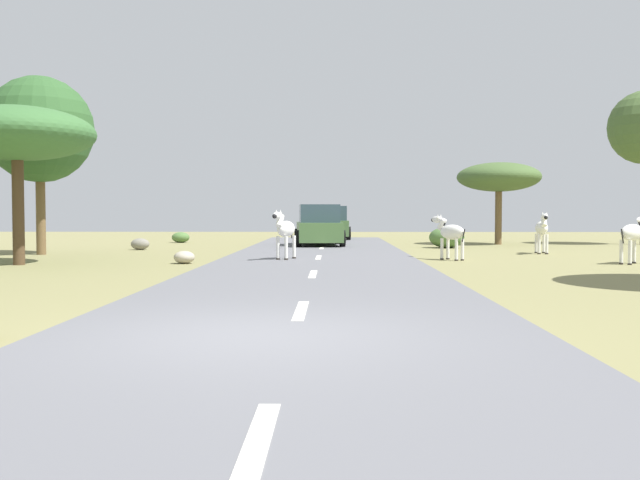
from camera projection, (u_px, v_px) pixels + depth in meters
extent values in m
plane|color=olive|center=(257.00, 339.00, 8.22)|extent=(90.00, 90.00, 0.00)
cube|color=slate|center=(293.00, 337.00, 8.21)|extent=(6.00, 64.00, 0.05)
cube|color=silver|center=(255.00, 450.00, 4.21)|extent=(0.16, 2.00, 0.01)
cube|color=silver|center=(301.00, 310.00, 10.21)|extent=(0.16, 2.00, 0.01)
cube|color=silver|center=(313.00, 274.00, 16.20)|extent=(0.16, 2.00, 0.01)
cube|color=silver|center=(319.00, 257.00, 22.20)|extent=(0.16, 2.00, 0.01)
cube|color=silver|center=(322.00, 248.00, 28.19)|extent=(0.16, 2.00, 0.01)
cube|color=silver|center=(324.00, 242.00, 34.18)|extent=(0.16, 2.00, 0.01)
ellipsoid|color=silver|center=(286.00, 229.00, 21.43)|extent=(0.70, 1.11, 0.49)
cylinder|color=silver|center=(278.00, 248.00, 21.17)|extent=(0.13, 0.13, 0.70)
cylinder|color=#28231E|center=(278.00, 259.00, 21.19)|extent=(0.15, 0.15, 0.05)
cylinder|color=silver|center=(286.00, 248.00, 21.09)|extent=(0.13, 0.13, 0.70)
cylinder|color=#28231E|center=(286.00, 259.00, 21.10)|extent=(0.15, 0.15, 0.05)
cylinder|color=silver|center=(286.00, 247.00, 21.81)|extent=(0.13, 0.13, 0.70)
cylinder|color=#28231E|center=(286.00, 258.00, 21.82)|extent=(0.15, 0.15, 0.05)
cylinder|color=silver|center=(294.00, 247.00, 21.73)|extent=(0.13, 0.13, 0.70)
cylinder|color=#28231E|center=(294.00, 258.00, 21.74)|extent=(0.15, 0.15, 0.05)
cylinder|color=silver|center=(280.00, 221.00, 20.95)|extent=(0.29, 0.41, 0.41)
cube|color=black|center=(280.00, 218.00, 20.95)|extent=(0.14, 0.34, 0.29)
ellipsoid|color=silver|center=(277.00, 216.00, 20.72)|extent=(0.31, 0.48, 0.22)
ellipsoid|color=black|center=(275.00, 216.00, 20.55)|extent=(0.17, 0.19, 0.13)
cone|color=silver|center=(276.00, 212.00, 20.84)|extent=(0.11, 0.11, 0.13)
cone|color=silver|center=(280.00, 212.00, 20.80)|extent=(0.11, 0.11, 0.13)
cylinder|color=black|center=(292.00, 232.00, 21.92)|extent=(0.08, 0.15, 0.42)
ellipsoid|color=silver|center=(452.00, 232.00, 21.69)|extent=(0.86, 1.02, 0.46)
cylinder|color=silver|center=(448.00, 249.00, 22.04)|extent=(0.13, 0.13, 0.66)
cylinder|color=#28231E|center=(448.00, 259.00, 22.06)|extent=(0.15, 0.15, 0.04)
cylinder|color=silver|center=(442.00, 249.00, 21.91)|extent=(0.13, 0.13, 0.66)
cylinder|color=#28231E|center=(442.00, 259.00, 21.92)|extent=(0.15, 0.15, 0.04)
cylinder|color=silver|center=(462.00, 250.00, 21.51)|extent=(0.13, 0.13, 0.66)
cylinder|color=#28231E|center=(462.00, 260.00, 21.52)|extent=(0.15, 0.15, 0.04)
cylinder|color=silver|center=(456.00, 250.00, 21.38)|extent=(0.13, 0.13, 0.66)
cylinder|color=#28231E|center=(456.00, 260.00, 21.39)|extent=(0.15, 0.15, 0.04)
cylinder|color=silver|center=(442.00, 224.00, 22.07)|extent=(0.34, 0.39, 0.39)
cube|color=black|center=(442.00, 222.00, 22.07)|extent=(0.21, 0.29, 0.27)
ellipsoid|color=silver|center=(437.00, 219.00, 22.26)|extent=(0.38, 0.45, 0.21)
ellipsoid|color=black|center=(433.00, 220.00, 22.40)|extent=(0.18, 0.19, 0.13)
cone|color=silver|center=(441.00, 216.00, 22.20)|extent=(0.11, 0.11, 0.12)
cone|color=silver|center=(438.00, 216.00, 22.13)|extent=(0.11, 0.11, 0.12)
cylinder|color=black|center=(463.00, 235.00, 21.29)|extent=(0.11, 0.13, 0.39)
ellipsoid|color=silver|center=(542.00, 228.00, 25.09)|extent=(0.54, 1.07, 0.48)
cylinder|color=silver|center=(539.00, 244.00, 24.80)|extent=(0.12, 0.12, 0.70)
cylinder|color=#28231E|center=(539.00, 254.00, 24.81)|extent=(0.13, 0.13, 0.05)
cylinder|color=silver|center=(547.00, 244.00, 24.76)|extent=(0.12, 0.12, 0.70)
cylinder|color=#28231E|center=(547.00, 254.00, 24.77)|extent=(0.13, 0.13, 0.05)
cylinder|color=silver|center=(536.00, 243.00, 25.46)|extent=(0.12, 0.12, 0.70)
cylinder|color=#28231E|center=(536.00, 252.00, 25.47)|extent=(0.13, 0.13, 0.05)
cylinder|color=silver|center=(544.00, 243.00, 25.42)|extent=(0.12, 0.12, 0.70)
cylinder|color=#28231E|center=(544.00, 253.00, 25.43)|extent=(0.13, 0.13, 0.05)
cylinder|color=silver|center=(544.00, 221.00, 24.59)|extent=(0.23, 0.39, 0.41)
cube|color=black|center=(544.00, 219.00, 24.59)|extent=(0.08, 0.34, 0.28)
ellipsoid|color=silver|center=(545.00, 217.00, 24.35)|extent=(0.24, 0.47, 0.22)
ellipsoid|color=black|center=(546.00, 217.00, 24.17)|extent=(0.15, 0.17, 0.13)
cone|color=silver|center=(543.00, 214.00, 24.47)|extent=(0.09, 0.09, 0.13)
cone|color=silver|center=(547.00, 214.00, 24.45)|extent=(0.09, 0.09, 0.13)
cylinder|color=black|center=(539.00, 230.00, 25.60)|extent=(0.06, 0.15, 0.41)
ellipsoid|color=silver|center=(632.00, 233.00, 20.01)|extent=(1.05, 0.93, 0.48)
cylinder|color=silver|center=(634.00, 251.00, 20.33)|extent=(0.14, 0.14, 0.69)
cylinder|color=#28231E|center=(634.00, 263.00, 20.34)|extent=(0.16, 0.16, 0.05)
cylinder|color=silver|center=(630.00, 253.00, 19.73)|extent=(0.14, 0.14, 0.69)
cylinder|color=#28231E|center=(630.00, 264.00, 19.75)|extent=(0.16, 0.16, 0.05)
cylinder|color=silver|center=(621.00, 252.00, 19.94)|extent=(0.14, 0.14, 0.69)
cylinder|color=#28231E|center=(621.00, 264.00, 19.95)|extent=(0.16, 0.16, 0.05)
cylinder|color=black|center=(622.00, 236.00, 19.72)|extent=(0.14, 0.12, 0.41)
cube|color=#476B38|center=(331.00, 228.00, 37.87)|extent=(1.87, 4.23, 0.80)
cube|color=#334751|center=(331.00, 213.00, 37.64)|extent=(1.68, 2.23, 0.76)
cube|color=black|center=(330.00, 232.00, 40.04)|extent=(1.71, 0.19, 0.24)
cylinder|color=black|center=(347.00, 232.00, 39.23)|extent=(0.23, 0.68, 0.68)
cylinder|color=black|center=(314.00, 232.00, 39.23)|extent=(0.23, 0.68, 0.68)
cylinder|color=black|center=(348.00, 233.00, 36.53)|extent=(0.23, 0.68, 0.68)
cylinder|color=black|center=(313.00, 233.00, 36.53)|extent=(0.23, 0.68, 0.68)
cube|color=#476B38|center=(319.00, 232.00, 30.52)|extent=(2.11, 4.32, 0.80)
cube|color=#334751|center=(319.00, 213.00, 30.29)|extent=(1.80, 2.32, 0.76)
cube|color=black|center=(316.00, 236.00, 32.68)|extent=(1.72, 0.29, 0.24)
cylinder|color=black|center=(337.00, 236.00, 31.92)|extent=(0.27, 0.69, 0.68)
cylinder|color=black|center=(297.00, 236.00, 31.82)|extent=(0.27, 0.69, 0.68)
cylinder|color=black|center=(342.00, 238.00, 29.23)|extent=(0.27, 0.69, 0.68)
cylinder|color=black|center=(299.00, 238.00, 29.13)|extent=(0.27, 0.69, 0.68)
cylinder|color=#4C3823|center=(18.00, 213.00, 19.69)|extent=(0.32, 0.32, 2.89)
ellipsoid|color=#386633|center=(17.00, 133.00, 19.61)|extent=(4.23, 4.23, 1.48)
cylinder|color=brown|center=(498.00, 218.00, 32.32)|extent=(0.30, 0.30, 2.40)
ellipsoid|color=#425B2D|center=(499.00, 177.00, 32.25)|extent=(3.77, 3.77, 1.32)
cylinder|color=brown|center=(41.00, 213.00, 24.49)|extent=(0.32, 0.32, 2.85)
sphere|color=#2D5628|center=(39.00, 129.00, 24.37)|extent=(3.63, 3.63, 3.63)
ellipsoid|color=#4C7038|center=(447.00, 237.00, 29.16)|extent=(1.44, 1.30, 0.86)
ellipsoid|color=#4C7038|center=(181.00, 237.00, 34.22)|extent=(0.85, 0.76, 0.51)
ellipsoid|color=#A89E8C|center=(184.00, 257.00, 20.26)|extent=(0.59, 0.63, 0.36)
ellipsoid|color=gray|center=(140.00, 244.00, 27.67)|extent=(0.72, 0.51, 0.45)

